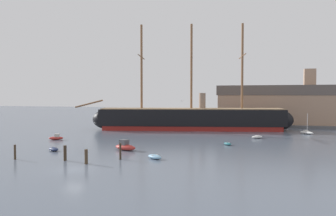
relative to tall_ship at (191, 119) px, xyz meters
The scene contains 16 objects.
ground_plane 51.72m from the tall_ship, 93.89° to the right, with size 400.00×400.00×0.00m, color slate.
tall_ship is the anchor object (origin of this frame).
dinghy_foreground_left 42.64m from the tall_ship, 109.92° to the right, with size 2.84×2.31×0.62m.
dinghy_foreground_right 42.22m from the tall_ship, 84.58° to the right, with size 2.92×2.47×0.64m.
motorboat_near_centre 36.08m from the tall_ship, 95.40° to the right, with size 4.56×3.04×1.77m.
motorboat_mid_left 35.75m from the tall_ship, 129.24° to the right, with size 3.20×2.29×1.24m.
dinghy_mid_right 28.15m from the tall_ship, 63.40° to the right, with size 2.05×2.26×0.51m.
dinghy_alongside_stern 22.19m from the tall_ship, 37.45° to the right, with size 2.81×2.73×0.64m.
sailboat_far_right 28.66m from the tall_ship, ahead, with size 3.51×3.47×4.94m.
sailboat_distant_centre 12.52m from the tall_ship, 89.32° to the left, with size 3.95×4.06×5.68m.
mooring_piling_nearest 47.52m from the tall_ship, 99.48° to the right, with size 0.43×0.43×2.18m, color #382B1E.
mooring_piling_left_pair 50.51m from the tall_ship, 107.66° to the right, with size 0.32×0.32×2.16m, color #423323.
mooring_piling_right_pair 43.73m from the tall_ship, 90.91° to the right, with size 0.29×0.29×2.36m, color #382B1E.
mooring_piling_midwater 48.24m from the tall_ship, 94.46° to the right, with size 0.44×0.44×2.00m, color #423323.
dockside_warehouse_right 31.22m from the tall_ship, 39.49° to the left, with size 41.49×15.28×16.97m.
seagull_in_flight 23.85m from the tall_ship, 81.82° to the right, with size 0.41×1.21×0.13m.
Camera 1 is at (23.51, -37.55, 9.38)m, focal length 36.68 mm.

